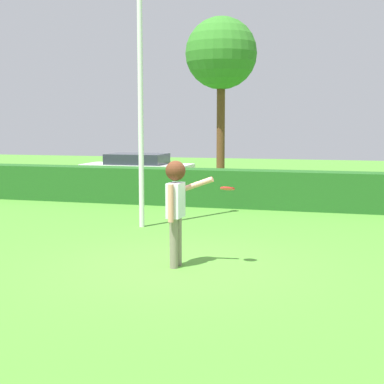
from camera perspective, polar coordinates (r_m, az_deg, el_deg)
ground_plane at (r=9.55m, az=-1.03°, el=-7.54°), size 60.00×60.00×0.00m
person at (r=9.30m, az=-1.62°, el=-0.80°), size 0.76×0.56×1.79m
frisbee at (r=9.32m, az=3.62°, el=0.36°), size 0.24×0.24×0.09m
lamppost at (r=13.07m, az=-5.29°, el=13.55°), size 0.24×0.24×7.16m
hedge_row at (r=16.21m, az=6.18°, el=0.32°), size 29.80×0.90×1.08m
parked_car_white at (r=21.94m, az=-5.57°, el=2.43°), size 4.22×1.83×1.25m
maple_tree at (r=23.82m, az=2.98°, el=13.75°), size 2.96×2.96×6.77m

